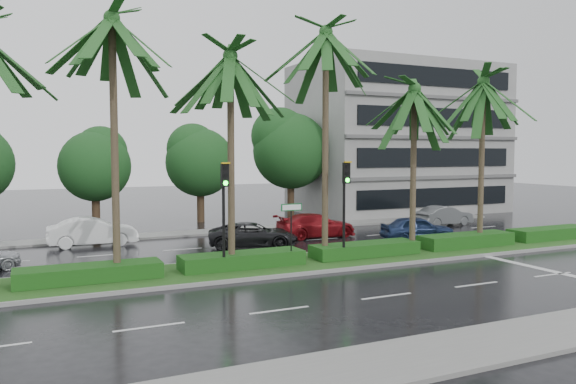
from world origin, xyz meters
name	(u,v)px	position (x,y,z in m)	size (l,w,h in m)	color
ground	(318,269)	(0.00, 0.00, 0.00)	(120.00, 120.00, 0.00)	black
near_sidewalk	(504,341)	(0.00, -10.20, 0.06)	(40.00, 2.40, 0.12)	slate
far_sidewalk	(226,231)	(0.00, 12.00, 0.06)	(40.00, 2.00, 0.12)	slate
median	(307,263)	(0.00, 1.00, 0.08)	(36.00, 4.00, 0.15)	gray
hedge	(307,254)	(0.00, 1.00, 0.45)	(35.20, 1.40, 0.60)	#164313
lane_markings	(384,264)	(3.04, -0.43, 0.01)	(34.00, 13.06, 0.01)	silver
palm_row	(280,70)	(-1.26, 1.02, 8.33)	(26.30, 4.20, 10.78)	#3F2F24
signal_median_left	(224,201)	(-4.00, 0.30, 3.00)	(0.34, 0.42, 4.36)	black
signal_median_right	(345,196)	(1.50, 0.30, 3.00)	(0.34, 0.42, 4.36)	black
street_sign	(291,219)	(-1.00, 0.48, 2.12)	(0.95, 0.09, 2.60)	black
bg_trees	(210,156)	(0.72, 17.59, 4.66)	(32.69, 5.71, 8.24)	#3D271C
building	(397,139)	(17.00, 18.00, 6.00)	(16.00, 10.00, 12.00)	gray
car_white	(93,232)	(-7.97, 10.04, 0.74)	(4.51, 1.57, 1.49)	white
car_darkgrey	(253,235)	(-0.50, 6.14, 0.64)	(4.60, 2.12, 1.28)	black
car_red	(316,225)	(4.00, 7.76, 0.68)	(4.72, 1.92, 1.37)	maroon
car_blue	(417,228)	(8.50, 4.26, 0.68)	(4.02, 1.62, 1.37)	navy
car_grey	(444,216)	(14.18, 8.71, 0.66)	(4.02, 1.40, 1.33)	#545859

